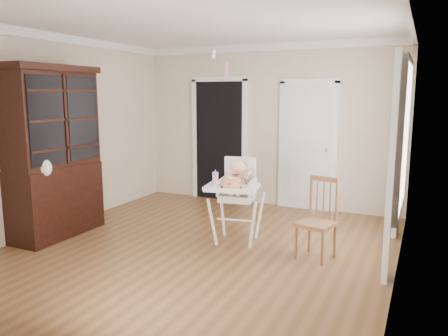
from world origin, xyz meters
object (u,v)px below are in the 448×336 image
at_px(cake, 231,183).
at_px(china_cabinet, 54,152).
at_px(dining_chair, 317,221).
at_px(sippy_cup, 215,178).
at_px(high_chair, 237,190).

height_order(cake, china_cabinet, china_cabinet).
distance_m(cake, dining_chair, 1.10).
height_order(cake, dining_chair, dining_chair).
height_order(sippy_cup, dining_chair, sippy_cup).
bearing_deg(high_chair, cake, -90.03).
bearing_deg(sippy_cup, china_cabinet, -163.92).
bearing_deg(high_chair, dining_chair, -16.61).
relative_size(china_cabinet, dining_chair, 2.40).
bearing_deg(high_chair, china_cabinet, -171.62).
distance_m(china_cabinet, dining_chair, 3.49).
distance_m(sippy_cup, china_cabinet, 2.18).
xyz_separation_m(cake, dining_chair, (1.02, 0.15, -0.39)).
bearing_deg(cake, china_cabinet, -168.37).
distance_m(high_chair, sippy_cup, 0.32).
height_order(high_chair, dining_chair, high_chair).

